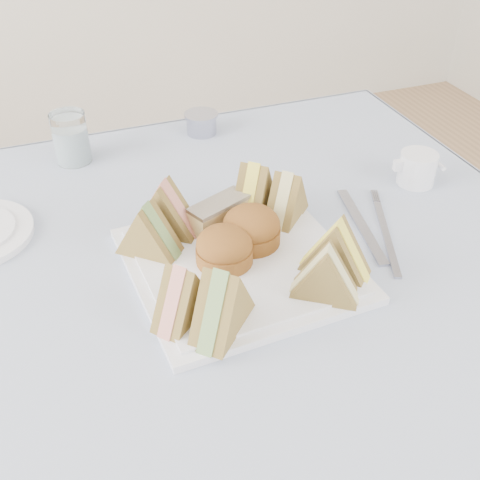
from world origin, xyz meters
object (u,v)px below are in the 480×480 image
object	(u,v)px
water_glass	(71,138)
creamer_jug	(417,168)
table	(237,434)
serving_plate	(240,265)

from	to	relation	value
water_glass	creamer_jug	distance (m)	0.62
creamer_jug	table	bearing A→B (deg)	-155.72
serving_plate	water_glass	xyz separation A→B (m)	(-0.18, 0.40, 0.04)
table	water_glass	xyz separation A→B (m)	(-0.17, 0.41, 0.42)
table	creamer_jug	xyz separation A→B (m)	(0.38, 0.12, 0.40)
table	serving_plate	bearing A→B (deg)	46.82
serving_plate	creamer_jug	distance (m)	0.39
serving_plate	creamer_jug	size ratio (longest dim) A/B	4.68
table	water_glass	world-z (taller)	water_glass
table	creamer_jug	distance (m)	0.57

